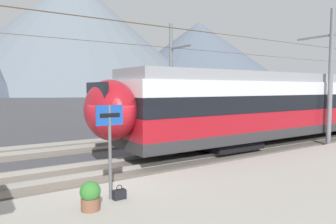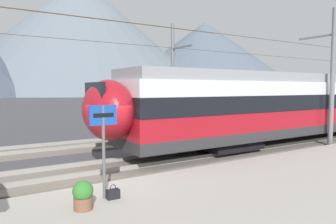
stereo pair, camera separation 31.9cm
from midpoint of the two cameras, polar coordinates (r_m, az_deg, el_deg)
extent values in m
plane|color=#424247|center=(10.66, -12.46, -12.54)|extent=(400.00, 400.00, 0.00)
cube|color=#6B6359|center=(11.83, -14.78, -10.58)|extent=(120.00, 3.00, 0.12)
cube|color=gray|center=(11.14, -13.59, -10.75)|extent=(120.00, 0.07, 0.16)
cube|color=gray|center=(12.46, -15.85, -9.18)|extent=(120.00, 0.07, 0.16)
cube|color=#6B6359|center=(16.68, -20.45, -6.36)|extent=(120.00, 3.00, 0.12)
cube|color=gray|center=(15.97, -19.88, -6.31)|extent=(120.00, 0.07, 0.16)
cube|color=gray|center=(17.35, -20.99, -5.50)|extent=(120.00, 0.07, 0.16)
cube|color=#2D2D30|center=(21.71, 26.37, -1.81)|extent=(27.46, 2.97, 0.45)
cube|color=maroon|center=(21.66, 26.43, -0.10)|extent=(27.46, 2.97, 0.85)
cube|color=black|center=(21.62, 26.50, 2.01)|extent=(27.46, 3.01, 0.75)
cube|color=silver|center=(21.61, 26.56, 3.87)|extent=(27.46, 2.97, 0.65)
cube|color=gray|center=(21.61, 26.61, 5.33)|extent=(27.16, 2.77, 0.45)
cube|color=black|center=(15.10, 9.68, -5.59)|extent=(2.80, 2.38, 0.42)
ellipsoid|color=maroon|center=(11.75, -11.25, 0.34)|extent=(1.80, 2.73, 2.25)
cube|color=black|center=(11.55, -13.59, 2.35)|extent=(0.16, 1.78, 1.19)
cube|color=black|center=(28.10, 21.70, -1.26)|extent=(2.80, 2.37, 0.42)
ellipsoid|color=orange|center=(24.25, 15.35, 2.28)|extent=(1.80, 2.73, 2.25)
cube|color=black|center=(23.86, 14.57, 3.28)|extent=(0.16, 1.78, 1.19)
cylinder|color=slate|center=(18.23, 27.07, 5.41)|extent=(0.24, 0.24, 7.14)
cube|color=slate|center=(18.89, 24.84, 12.25)|extent=(0.10, 2.13, 0.10)
cylinder|color=#473823|center=(19.35, 22.48, 11.37)|extent=(38.54, 0.02, 0.02)
cylinder|color=slate|center=(21.72, 0.11, 6.13)|extent=(0.24, 0.24, 7.52)
cube|color=slate|center=(21.01, 1.73, 11.74)|extent=(0.10, 2.41, 0.10)
cylinder|color=#473823|center=(20.13, 3.48, 11.34)|extent=(38.54, 0.02, 0.02)
cylinder|color=#59595B|center=(7.99, -11.66, -7.24)|extent=(0.08, 0.08, 2.36)
cube|color=#19479E|center=(7.86, -11.77, -0.58)|extent=(0.70, 0.06, 0.50)
cube|color=black|center=(7.83, -11.67, -0.59)|extent=(0.52, 0.01, 0.10)
cube|color=black|center=(8.22, -9.99, -14.59)|extent=(0.32, 0.18, 0.24)
torus|color=black|center=(8.16, -10.01, -13.46)|extent=(0.16, 0.02, 0.16)
cylinder|color=brown|center=(7.67, -15.15, -15.86)|extent=(0.43, 0.43, 0.29)
sphere|color=#33752D|center=(7.58, -15.19, -13.81)|extent=(0.47, 0.47, 0.47)
sphere|color=#DB5193|center=(7.54, -15.21, -13.04)|extent=(0.26, 0.26, 0.26)
cone|color=slate|center=(186.77, -16.63, 13.13)|extent=(146.95, 146.95, 64.52)
cone|color=#515B6B|center=(232.12, 5.56, 9.82)|extent=(138.89, 138.89, 50.88)
camera|label=1|loc=(0.16, -90.58, -0.04)|focal=33.44mm
camera|label=2|loc=(0.16, 89.42, 0.04)|focal=33.44mm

